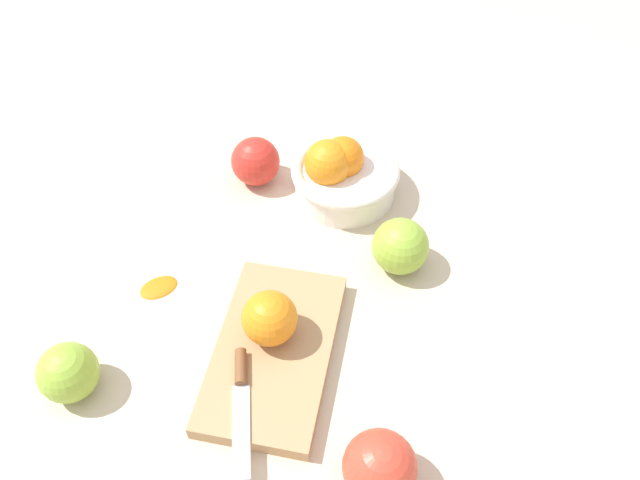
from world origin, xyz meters
TOP-DOWN VIEW (x-y plane):
  - ground_plane at (0.00, 0.00)m, footprint 2.40×2.40m
  - bowl at (-0.18, 0.06)m, footprint 0.16×0.16m
  - cutting_board at (0.12, 0.04)m, footprint 0.25×0.15m
  - orange_on_board at (0.11, 0.03)m, footprint 0.07×0.07m
  - knife at (0.19, 0.02)m, footprint 0.15×0.06m
  - apple_front_right at (0.22, -0.18)m, footprint 0.07×0.07m
  - apple_back_right at (0.25, 0.19)m, footprint 0.08×0.08m
  - apple_front_left at (-0.18, -0.07)m, footprint 0.07×0.07m
  - apple_back_left at (-0.06, 0.17)m, footprint 0.08×0.08m
  - citrus_peel at (0.06, -0.14)m, footprint 0.06×0.06m

SIDE VIEW (x-z plane):
  - ground_plane at x=0.00m, z-range 0.00..0.00m
  - citrus_peel at x=0.06m, z-range 0.00..0.01m
  - cutting_board at x=0.12m, z-range 0.00..0.02m
  - knife at x=0.19m, z-range 0.02..0.03m
  - apple_front_right at x=0.22m, z-range 0.00..0.07m
  - apple_front_left at x=-0.18m, z-range 0.00..0.07m
  - apple_back_left at x=-0.06m, z-range 0.00..0.08m
  - bowl at x=-0.18m, z-range -0.01..0.09m
  - apple_back_right at x=0.25m, z-range 0.00..0.08m
  - orange_on_board at x=0.11m, z-range 0.02..0.09m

